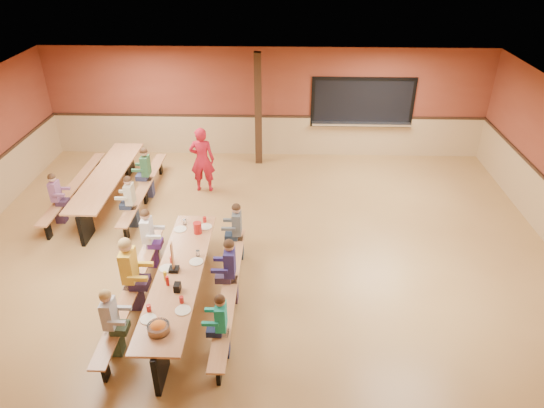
{
  "coord_description": "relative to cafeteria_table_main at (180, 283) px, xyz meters",
  "views": [
    {
      "loc": [
        0.53,
        -7.81,
        5.77
      ],
      "look_at": [
        0.29,
        0.12,
        1.15
      ],
      "focal_mm": 32.0,
      "sensor_mm": 36.0,
      "label": 1
    }
  ],
  "objects": [
    {
      "name": "ground",
      "position": [
        1.2,
        1.49,
        -0.53
      ],
      "size": [
        12.0,
        12.0,
        0.0
      ],
      "primitive_type": "plane",
      "color": "olive",
      "rests_on": "ground"
    },
    {
      "name": "room_envelope",
      "position": [
        1.2,
        1.49,
        0.16
      ],
      "size": [
        12.04,
        10.04,
        3.02
      ],
      "color": "brown",
      "rests_on": "ground"
    },
    {
      "name": "kitchen_pass_through",
      "position": [
        3.8,
        6.45,
        0.96
      ],
      "size": [
        2.78,
        0.28,
        1.38
      ],
      "color": "black",
      "rests_on": "ground"
    },
    {
      "name": "structural_post",
      "position": [
        1.0,
        5.89,
        0.97
      ],
      "size": [
        0.18,
        0.18,
        3.0
      ],
      "primitive_type": "cube",
      "color": "black",
      "rests_on": "ground"
    },
    {
      "name": "cafeteria_table_main",
      "position": [
        0.0,
        0.0,
        0.0
      ],
      "size": [
        1.91,
        3.7,
        0.74
      ],
      "color": "#AF7145",
      "rests_on": "ground"
    },
    {
      "name": "cafeteria_table_second",
      "position": [
        -2.39,
        3.57,
        0.0
      ],
      "size": [
        1.91,
        3.7,
        0.74
      ],
      "color": "#AF7145",
      "rests_on": "ground"
    },
    {
      "name": "seated_child_white_left",
      "position": [
        -0.83,
        -1.05,
        0.08
      ],
      "size": [
        0.37,
        0.3,
        1.21
      ],
      "primitive_type": null,
      "color": "#B9BBC0",
      "rests_on": "ground"
    },
    {
      "name": "seated_adult_yellow",
      "position": [
        -0.83,
        -0.0,
        0.16
      ],
      "size": [
        0.45,
        0.37,
        1.38
      ],
      "primitive_type": null,
      "color": "gold",
      "rests_on": "ground"
    },
    {
      "name": "seated_child_grey_left",
      "position": [
        -0.83,
        1.17,
        0.09
      ],
      "size": [
        0.38,
        0.31,
        1.23
      ],
      "primitive_type": null,
      "color": "white",
      "rests_on": "ground"
    },
    {
      "name": "seated_child_teal_right",
      "position": [
        0.83,
        -1.04,
        0.05
      ],
      "size": [
        0.34,
        0.28,
        1.15
      ],
      "primitive_type": null,
      "color": "#1AA087",
      "rests_on": "ground"
    },
    {
      "name": "seated_child_navy_right",
      "position": [
        0.83,
        0.21,
        0.1
      ],
      "size": [
        0.39,
        0.32,
        1.25
      ],
      "primitive_type": null,
      "color": "navy",
      "rests_on": "ground"
    },
    {
      "name": "seated_child_char_right",
      "position": [
        0.83,
        1.47,
        0.07
      ],
      "size": [
        0.36,
        0.3,
        1.2
      ],
      "primitive_type": null,
      "color": "#535B5F",
      "rests_on": "ground"
    },
    {
      "name": "seated_child_purple_sec",
      "position": [
        -3.21,
        2.67,
        0.06
      ],
      "size": [
        0.35,
        0.28,
        1.17
      ],
      "primitive_type": null,
      "color": "#7A4A70",
      "rests_on": "ground"
    },
    {
      "name": "seated_child_green_sec",
      "position": [
        -1.56,
        3.91,
        0.09
      ],
      "size": [
        0.38,
        0.31,
        1.23
      ],
      "primitive_type": null,
      "color": "#346F45",
      "rests_on": "ground"
    },
    {
      "name": "seated_child_tan_sec",
      "position": [
        -1.56,
        2.57,
        0.07
      ],
      "size": [
        0.36,
        0.29,
        1.18
      ],
      "primitive_type": null,
      "color": "beige",
      "rests_on": "ground"
    },
    {
      "name": "standing_woman",
      "position": [
        -0.27,
        4.25,
        0.29
      ],
      "size": [
        0.6,
        0.4,
        1.64
      ],
      "primitive_type": "imported",
      "rotation": [
        0.0,
        0.0,
        3.15
      ],
      "color": "#B21426",
      "rests_on": "ground"
    },
    {
      "name": "punch_pitcher",
      "position": [
        0.12,
        1.2,
        0.32
      ],
      "size": [
        0.16,
        0.16,
        0.22
      ],
      "primitive_type": "cylinder",
      "color": "#B21A17",
      "rests_on": "cafeteria_table_main"
    },
    {
      "name": "chip_bowl",
      "position": [
        -0.02,
        -1.34,
        0.29
      ],
      "size": [
        0.32,
        0.32,
        0.15
      ],
      "primitive_type": null,
      "color": "orange",
      "rests_on": "cafeteria_table_main"
    },
    {
      "name": "napkin_dispenser",
      "position": [
        0.07,
        -0.44,
        0.28
      ],
      "size": [
        0.1,
        0.14,
        0.13
      ],
      "primitive_type": "cube",
      "color": "black",
      "rests_on": "cafeteria_table_main"
    },
    {
      "name": "condiment_mustard",
      "position": [
        -0.18,
        -0.19,
        0.3
      ],
      "size": [
        0.06,
        0.06,
        0.17
      ],
      "primitive_type": "cylinder",
      "color": "yellow",
      "rests_on": "cafeteria_table_main"
    },
    {
      "name": "condiment_ketchup",
      "position": [
        -0.12,
        -0.32,
        0.3
      ],
      "size": [
        0.06,
        0.06,
        0.17
      ],
      "primitive_type": "cylinder",
      "color": "#B2140F",
      "rests_on": "cafeteria_table_main"
    },
    {
      "name": "table_paddle",
      "position": [
        -0.09,
        0.05,
        0.35
      ],
      "size": [
        0.16,
        0.16,
        0.56
      ],
      "color": "black",
      "rests_on": "cafeteria_table_main"
    },
    {
      "name": "place_settings",
      "position": [
        0.0,
        -0.0,
        0.27
      ],
      "size": [
        0.65,
        3.3,
        0.11
      ],
      "primitive_type": null,
      "color": "beige",
      "rests_on": "cafeteria_table_main"
    }
  ]
}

